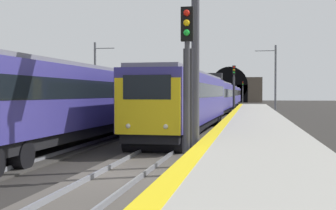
{
  "coord_description": "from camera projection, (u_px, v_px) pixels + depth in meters",
  "views": [
    {
      "loc": [
        -13.14,
        -3.92,
        2.59
      ],
      "look_at": [
        12.1,
        0.76,
        1.94
      ],
      "focal_mm": 47.96,
      "sensor_mm": 36.0,
      "label": 1
    }
  ],
  "objects": [
    {
      "name": "catenary_mast_near",
      "position": [
        275.0,
        80.0,
        49.12
      ],
      "size": [
        0.22,
        2.34,
        7.9
      ],
      "color": "#595B60",
      "rests_on": "ground_plane"
    },
    {
      "name": "platform_right_edge_strip",
      "position": [
        201.0,
        147.0,
        13.22
      ],
      "size": [
        112.0,
        0.5,
        0.01
      ],
      "primitive_type": "cube",
      "color": "yellow",
      "rests_on": "platform_right"
    },
    {
      "name": "track_main_line",
      "position": [
        120.0,
        177.0,
        13.7
      ],
      "size": [
        160.0,
        2.89,
        0.21
      ],
      "color": "#4C4742",
      "rests_on": "ground_plane"
    },
    {
      "name": "train_main_approaching",
      "position": [
        221.0,
        96.0,
        58.55
      ],
      "size": [
        81.73,
        3.35,
        4.78
      ],
      "rotation": [
        0.0,
        0.0,
        3.12
      ],
      "color": "navy",
      "rests_on": "ground_plane"
    },
    {
      "name": "tunnel_portal",
      "position": [
        230.0,
        90.0,
        132.18
      ],
      "size": [
        2.96,
        18.95,
        10.61
      ],
      "color": "#51473D",
      "rests_on": "ground_plane"
    },
    {
      "name": "railway_signal_near",
      "position": [
        187.0,
        75.0,
        13.87
      ],
      "size": [
        0.39,
        0.38,
        5.26
      ],
      "rotation": [
        0.0,
        0.0,
        3.14
      ],
      "color": "#38383D",
      "rests_on": "ground_plane"
    },
    {
      "name": "catenary_mast_far",
      "position": [
        95.0,
        80.0,
        44.11
      ],
      "size": [
        0.22,
        2.1,
        7.63
      ],
      "color": "#595B60",
      "rests_on": "ground_plane"
    },
    {
      "name": "railway_signal_far",
      "position": [
        243.0,
        90.0,
        106.6
      ],
      "size": [
        0.39,
        0.38,
        5.53
      ],
      "rotation": [
        0.0,
        0.0,
        3.14
      ],
      "color": "#4C4C54",
      "rests_on": "ground_plane"
    },
    {
      "name": "ground_plane",
      "position": [
        120.0,
        178.0,
        13.7
      ],
      "size": [
        320.0,
        320.0,
        0.0
      ],
      "primitive_type": "plane",
      "color": "#282623"
    },
    {
      "name": "train_adjacent_platform",
      "position": [
        125.0,
        98.0,
        30.82
      ],
      "size": [
        36.81,
        3.42,
        4.86
      ],
      "rotation": [
        0.0,
        0.0,
        -0.03
      ],
      "color": "navy",
      "rests_on": "ground_plane"
    },
    {
      "name": "overhead_signal_gantry",
      "position": [
        77.0,
        8.0,
        16.28
      ],
      "size": [
        0.7,
        8.95,
        7.6
      ],
      "color": "#3F3F47",
      "rests_on": "ground_plane"
    },
    {
      "name": "railway_signal_mid",
      "position": [
        234.0,
        86.0,
        51.61
      ],
      "size": [
        0.39,
        0.38,
        5.82
      ],
      "rotation": [
        0.0,
        0.0,
        3.14
      ],
      "color": "#38383D",
      "rests_on": "ground_plane"
    },
    {
      "name": "platform_right",
      "position": [
        260.0,
        166.0,
        12.92
      ],
      "size": [
        112.0,
        3.94,
        1.01
      ],
      "primitive_type": "cube",
      "color": "#9E9B93",
      "rests_on": "ground_plane"
    }
  ]
}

